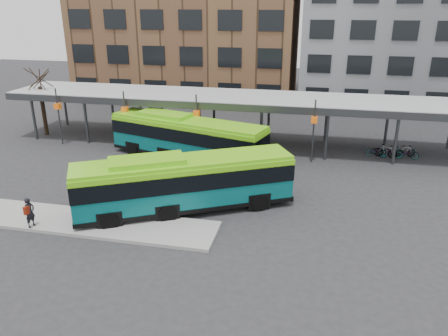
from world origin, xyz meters
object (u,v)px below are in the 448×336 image
tree (43,108)px  pedestrian (30,212)px  bus_rear (187,137)px  bus_front (184,182)px

tree → pedestrian: size_ratio=3.38×
tree → pedestrian: (9.68, -16.21, -1.41)m
tree → pedestrian: tree is taller
tree → bus_rear: tree is taller
bus_rear → tree: bearing=-177.7°
bus_rear → pedestrian: bearing=-94.9°
bus_front → bus_rear: (-2.42, 8.56, 0.01)m
bus_rear → pedestrian: 13.48m
bus_front → bus_rear: bearing=77.4°
bus_front → tree: bearing=115.9°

